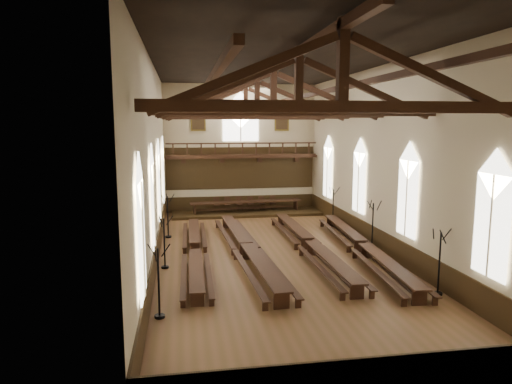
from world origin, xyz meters
TOP-DOWN VIEW (x-y plane):
  - ground at (0.00, 0.00)m, footprint 26.00×26.00m
  - room_walls at (0.00, 0.00)m, footprint 26.00×26.00m
  - wainscot_band at (0.00, 0.00)m, footprint 12.00×26.00m
  - side_windows at (-0.00, -0.00)m, footprint 11.85×19.80m
  - end_window at (0.00, 12.90)m, footprint 2.80×0.12m
  - minstrels_gallery at (0.00, 12.66)m, footprint 11.80×1.24m
  - portraits at (0.00, 12.90)m, footprint 7.75×0.09m
  - roof_trusses at (0.00, -0.00)m, footprint 11.70×25.70m
  - refectory_row_a at (-4.05, 0.29)m, footprint 1.45×13.59m
  - refectory_row_b at (-1.39, 0.02)m, footprint 1.91×14.69m
  - refectory_row_c at (2.11, 0.33)m, footprint 1.50×14.28m
  - refectory_row_d at (4.79, -0.66)m, footprint 2.04×14.41m
  - dais at (0.23, 11.40)m, footprint 11.40×3.08m
  - high_table at (0.23, 11.40)m, footprint 8.71×1.67m
  - high_chairs at (0.23, 12.24)m, footprint 5.01×0.51m
  - candelabrum_left_near at (-5.55, -6.99)m, footprint 0.81×0.80m
  - candelabrum_left_mid at (-5.55, -1.21)m, footprint 0.70×0.80m
  - candelabrum_left_far at (-5.55, 4.89)m, footprint 0.83×0.77m
  - candelabrum_right_near at (5.55, -6.55)m, footprint 0.80×0.83m
  - candelabrum_right_mid at (5.55, 0.02)m, footprint 0.86×0.80m
  - candelabrum_right_far at (5.55, 6.59)m, footprint 0.75×0.81m

SIDE VIEW (x-z plane):
  - ground at x=0.00m, z-range 0.00..0.00m
  - dais at x=0.23m, z-range 0.00..0.21m
  - refectory_row_a at x=-4.05m, z-range 0.15..0.81m
  - refectory_row_c at x=2.11m, z-range 0.17..0.91m
  - refectory_row_d at x=4.79m, z-range 0.17..0.91m
  - refectory_row_b at x=-1.39m, z-range 0.18..0.95m
  - wainscot_band at x=0.00m, z-range 0.00..1.20m
  - high_chairs at x=0.23m, z-range 0.25..1.31m
  - candelabrum_left_mid at x=-5.55m, z-range -0.51..2.09m
  - candelabrum_right_far at x=5.55m, z-range -0.52..2.13m
  - candelabrum_left_near at x=-5.55m, z-range -0.53..2.19m
  - candelabrum_left_far at x=-5.55m, z-range -0.53..2.19m
  - candelabrum_right_near at x=5.55m, z-range -0.54..2.22m
  - candelabrum_right_mid at x=5.55m, z-range -0.55..2.27m
  - high_table at x=0.23m, z-range 0.49..1.30m
  - side_windows at x=0.00m, z-range 1.49..5.99m
  - minstrels_gallery at x=0.00m, z-range 2.06..5.76m
  - room_walls at x=0.00m, z-range -6.54..19.46m
  - portraits at x=0.00m, z-range 6.38..7.82m
  - end_window at x=0.00m, z-range 5.32..9.12m
  - roof_trusses at x=0.00m, z-range 6.82..9.62m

